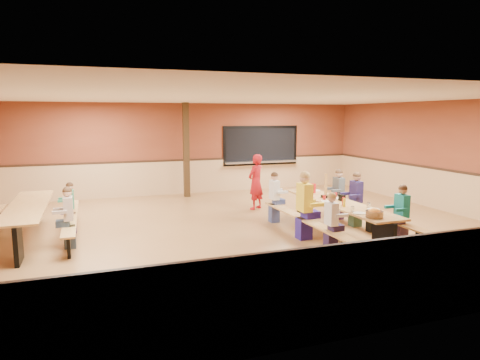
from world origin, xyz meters
name	(u,v)px	position (x,y,z in m)	size (l,w,h in m)	color
ground	(238,230)	(0.00, 0.00, 0.00)	(12.00, 12.00, 0.00)	brown
room_envelope	(238,200)	(0.00, 0.00, 0.69)	(12.04, 10.04, 3.02)	brown
kitchen_pass_through	(261,147)	(2.60, 4.96, 1.49)	(2.78, 0.28, 1.38)	black
structural_post	(186,150)	(-0.20, 4.40, 1.50)	(0.18, 0.18, 3.00)	#2F200F
cafeteria_table_main	(338,212)	(1.90, -1.15, 0.53)	(1.91, 3.70, 0.74)	tan
cafeteria_table_second	(28,215)	(-4.39, 0.76, 0.53)	(1.91, 3.70, 0.74)	tan
seated_child_white_left	(331,224)	(1.08, -2.21, 0.58)	(0.34, 0.28, 1.16)	white
seated_adult_yellow	(304,206)	(1.08, -1.15, 0.71)	(0.47, 0.38, 1.41)	yellow
seated_child_grey_left	(274,198)	(1.08, 0.39, 0.61)	(0.37, 0.30, 1.22)	silver
seated_child_teal_right	(401,215)	(2.73, -2.17, 0.60)	(0.37, 0.30, 1.21)	teal
seated_child_navy_right	(356,200)	(2.73, -0.61, 0.64)	(0.40, 0.33, 1.27)	navy
seated_child_char_right	(338,195)	(2.73, 0.14, 0.62)	(0.39, 0.32, 1.25)	#454B4E
seated_child_green_sec	(71,208)	(-3.57, 1.01, 0.56)	(0.33, 0.27, 1.12)	#327D5B
seated_child_tan_sec	(69,218)	(-3.57, -0.17, 0.60)	(0.37, 0.30, 1.20)	#AC9789
standing_woman	(256,182)	(1.21, 1.93, 0.77)	(0.56, 0.37, 1.54)	#B1141B
punch_pitcher	(313,188)	(1.93, 0.02, 0.85)	(0.16, 0.16, 0.22)	#B01717
chip_bowl	(374,213)	(1.74, -2.60, 0.81)	(0.32, 0.32, 0.15)	#FFAC28
napkin_dispenser	(342,198)	(2.06, -1.05, 0.80)	(0.10, 0.14, 0.13)	black
condiment_mustard	(344,203)	(1.74, -1.62, 0.82)	(0.06, 0.06, 0.17)	yellow
condiment_ketchup	(343,201)	(1.80, -1.50, 0.82)	(0.06, 0.06, 0.17)	#B2140F
table_paddle	(326,192)	(1.89, -0.64, 0.88)	(0.16, 0.16, 0.56)	black
place_settings	(338,199)	(1.90, -1.15, 0.80)	(0.65, 3.30, 0.11)	beige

